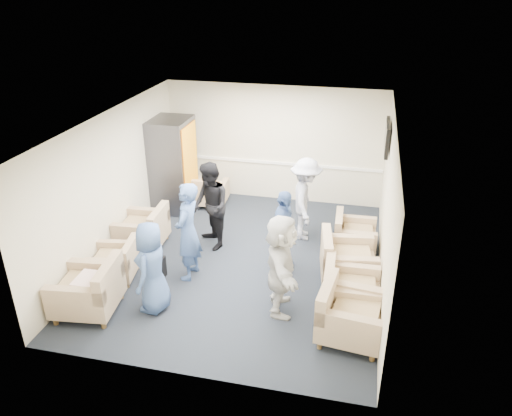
% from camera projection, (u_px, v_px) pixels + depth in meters
% --- Properties ---
extents(floor, '(6.00, 6.00, 0.00)m').
position_uv_depth(floor, '(243.00, 261.00, 9.38)').
color(floor, black).
rests_on(floor, ground).
extents(ceiling, '(6.00, 6.00, 0.00)m').
position_uv_depth(ceiling, '(241.00, 121.00, 8.22)').
color(ceiling, silver).
rests_on(ceiling, back_wall).
extents(back_wall, '(5.00, 0.02, 2.70)m').
position_uv_depth(back_wall, '(274.00, 144.00, 11.44)').
color(back_wall, beige).
rests_on(back_wall, floor).
extents(front_wall, '(5.00, 0.02, 2.70)m').
position_uv_depth(front_wall, '(182.00, 292.00, 6.16)').
color(front_wall, beige).
rests_on(front_wall, floor).
extents(left_wall, '(0.02, 6.00, 2.70)m').
position_uv_depth(left_wall, '(112.00, 184.00, 9.31)').
color(left_wall, beige).
rests_on(left_wall, floor).
extents(right_wall, '(0.02, 6.00, 2.70)m').
position_uv_depth(right_wall, '(387.00, 210.00, 8.30)').
color(right_wall, beige).
rests_on(right_wall, floor).
extents(chair_rail, '(4.98, 0.04, 0.06)m').
position_uv_depth(chair_rail, '(274.00, 163.00, 11.62)').
color(chair_rail, white).
rests_on(chair_rail, back_wall).
extents(tv, '(0.10, 1.00, 0.58)m').
position_uv_depth(tv, '(387.00, 137.00, 9.60)').
color(tv, black).
rests_on(tv, right_wall).
extents(armchair_left_near, '(1.05, 1.05, 0.76)m').
position_uv_depth(armchair_left_near, '(91.00, 291.00, 7.86)').
color(armchair_left_near, tan).
rests_on(armchair_left_near, floor).
extents(armchair_left_mid, '(0.87, 0.87, 0.61)m').
position_uv_depth(armchair_left_mid, '(117.00, 262.00, 8.78)').
color(armchair_left_mid, tan).
rests_on(armchair_left_mid, floor).
extents(armchair_left_far, '(0.93, 0.93, 0.70)m').
position_uv_depth(armchair_left_far, '(145.00, 230.00, 9.76)').
color(armchair_left_far, tan).
rests_on(armchair_left_far, floor).
extents(armchair_right_near, '(1.03, 1.03, 0.74)m').
position_uv_depth(armchair_right_near, '(347.00, 316.00, 7.30)').
color(armchair_right_near, tan).
rests_on(armchair_right_near, floor).
extents(armchair_right_midnear, '(0.90, 0.90, 0.70)m').
position_uv_depth(armchair_right_midnear, '(348.00, 292.00, 7.88)').
color(armchair_right_midnear, tan).
rests_on(armchair_right_midnear, floor).
extents(armchair_right_midfar, '(1.05, 1.05, 0.74)m').
position_uv_depth(armchair_right_midfar, '(344.00, 261.00, 8.68)').
color(armchair_right_midfar, tan).
rests_on(armchair_right_midfar, floor).
extents(armchair_right_far, '(0.81, 0.81, 0.63)m').
position_uv_depth(armchair_right_far, '(352.00, 236.00, 9.64)').
color(armchair_right_far, tan).
rests_on(armchair_right_far, floor).
extents(armchair_corner, '(0.80, 0.80, 0.61)m').
position_uv_depth(armchair_corner, '(209.00, 193.00, 11.50)').
color(armchair_corner, tan).
rests_on(armchair_corner, floor).
extents(vending_machine, '(0.84, 0.99, 2.08)m').
position_uv_depth(vending_machine, '(173.00, 165.00, 11.10)').
color(vending_machine, '#4A4950').
rests_on(vending_machine, floor).
extents(backpack, '(0.29, 0.22, 0.48)m').
position_uv_depth(backpack, '(157.00, 265.00, 8.82)').
color(backpack, black).
rests_on(backpack, floor).
extents(pillow, '(0.37, 0.48, 0.14)m').
position_uv_depth(pillow, '(88.00, 281.00, 7.77)').
color(pillow, white).
rests_on(pillow, armchair_left_near).
extents(person_front_left, '(0.51, 0.76, 1.53)m').
position_uv_depth(person_front_left, '(152.00, 267.00, 7.78)').
color(person_front_left, '#3E5B95').
rests_on(person_front_left, floor).
extents(person_mid_left, '(0.45, 0.67, 1.78)m').
position_uv_depth(person_mid_left, '(188.00, 232.00, 8.57)').
color(person_mid_left, '#3E5B95').
rests_on(person_mid_left, floor).
extents(person_back_left, '(1.02, 1.06, 1.73)m').
position_uv_depth(person_back_left, '(210.00, 206.00, 9.55)').
color(person_back_left, black).
rests_on(person_back_left, floor).
extents(person_back_right, '(0.78, 1.17, 1.69)m').
position_uv_depth(person_back_right, '(305.00, 199.00, 9.89)').
color(person_back_right, silver).
rests_on(person_back_right, floor).
extents(person_mid_right, '(0.52, 0.95, 1.53)m').
position_uv_depth(person_mid_right, '(283.00, 231.00, 8.85)').
color(person_mid_right, '#3E5B95').
rests_on(person_mid_right, floor).
extents(person_front_right, '(0.77, 1.62, 1.68)m').
position_uv_depth(person_front_right, '(281.00, 265.00, 7.71)').
color(person_front_right, silver).
rests_on(person_front_right, floor).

